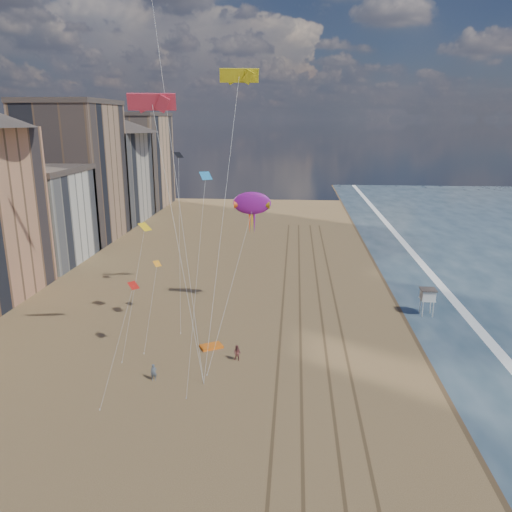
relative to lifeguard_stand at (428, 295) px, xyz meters
The scene contains 12 objects.
ground 37.47m from the lifeguard_stand, 118.50° to the right, with size 260.00×260.00×0.00m, color brown.
wet_sand 7.78m from the lifeguard_stand, 80.71° to the left, with size 260.00×260.00×0.00m, color #42301E.
foam 9.38m from the lifeguard_stand, 53.13° to the left, with size 260.00×260.00×0.00m, color white.
tracks 15.79m from the lifeguard_stand, 169.47° to the right, with size 7.68×120.00×0.01m.
buildings 72.31m from the lifeguard_stand, 152.74° to the left, with size 34.72×131.35×29.00m.
lifeguard_stand is the anchor object (origin of this frame).
grounded_kite 29.40m from the lifeguard_stand, 155.99° to the right, with size 2.42×1.54×0.27m, color orange.
show_kite 25.95m from the lifeguard_stand, behind, with size 4.68×9.65×22.95m.
kite_flyer_a 36.91m from the lifeguard_stand, 147.84° to the right, with size 0.62×0.41×1.70m, color slate.
kite_flyer_b 27.80m from the lifeguard_stand, 147.63° to the right, with size 0.86×0.67×1.78m, color brown.
parafoils 44.21m from the lifeguard_stand, 160.05° to the right, with size 12.31×18.12×17.92m.
small_kites 35.32m from the lifeguard_stand, 168.97° to the right, with size 10.50×17.54×14.13m.
Camera 1 is at (0.22, -30.34, 24.97)m, focal length 35.00 mm.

